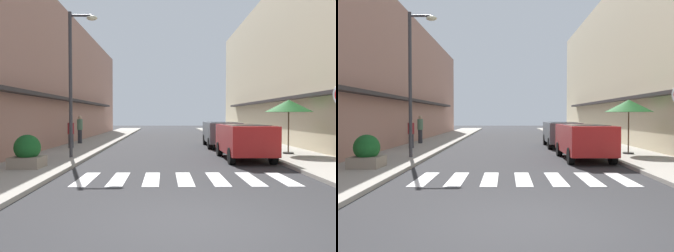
# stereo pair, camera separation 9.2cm
# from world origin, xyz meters

# --- Properties ---
(ground_plane) EXTENTS (83.30, 83.30, 0.00)m
(ground_plane) POSITION_xyz_m (0.00, 15.14, 0.00)
(ground_plane) COLOR #2B2B2D
(sidewalk_left) EXTENTS (2.78, 53.01, 0.12)m
(sidewalk_left) POSITION_xyz_m (-5.18, 15.14, 0.06)
(sidewalk_left) COLOR #9E998E
(sidewalk_left) RESTS_ON ground_plane
(sidewalk_right) EXTENTS (2.78, 53.01, 0.12)m
(sidewalk_right) POSITION_xyz_m (5.18, 15.14, 0.06)
(sidewalk_right) COLOR #9E998E
(sidewalk_right) RESTS_ON ground_plane
(building_row_left) EXTENTS (5.50, 36.08, 8.32)m
(building_row_left) POSITION_xyz_m (-9.06, 16.04, 4.16)
(building_row_left) COLOR #A87A6B
(building_row_left) RESTS_ON ground_plane
(building_row_right) EXTENTS (5.50, 36.08, 10.40)m
(building_row_right) POSITION_xyz_m (9.06, 16.04, 5.20)
(building_row_right) COLOR beige
(building_row_right) RESTS_ON ground_plane
(crosswalk) EXTENTS (6.15, 2.20, 0.01)m
(crosswalk) POSITION_xyz_m (-0.00, 4.16, 0.01)
(crosswalk) COLOR silver
(crosswalk) RESTS_ON ground_plane
(parked_car_near) EXTENTS (1.82, 4.09, 1.47)m
(parked_car_near) POSITION_xyz_m (2.73, 8.46, 0.92)
(parked_car_near) COLOR maroon
(parked_car_near) RESTS_ON ground_plane
(parked_car_mid) EXTENTS (1.90, 4.43, 1.47)m
(parked_car_mid) POSITION_xyz_m (2.73, 14.30, 0.92)
(parked_car_mid) COLOR #4C5156
(parked_car_mid) RESTS_ON ground_plane
(street_lamp) EXTENTS (1.19, 0.28, 5.97)m
(street_lamp) POSITION_xyz_m (-4.27, 8.47, 3.72)
(street_lamp) COLOR #38383D
(street_lamp) RESTS_ON sidewalk_left
(cafe_umbrella) EXTENTS (2.10, 2.10, 2.44)m
(cafe_umbrella) POSITION_xyz_m (5.03, 9.71, 2.27)
(cafe_umbrella) COLOR #262626
(cafe_umbrella) RESTS_ON sidewalk_right
(planter_corner) EXTENTS (0.98, 0.98, 1.09)m
(planter_corner) POSITION_xyz_m (-5.13, 5.66, 0.61)
(planter_corner) COLOR gray
(planter_corner) RESTS_ON sidewalk_left
(pedestrian_walking_near) EXTENTS (0.34, 0.34, 1.54)m
(pedestrian_walking_near) POSITION_xyz_m (-5.54, 12.48, 0.92)
(pedestrian_walking_near) COLOR #282B33
(pedestrian_walking_near) RESTS_ON sidewalk_left
(pedestrian_walking_far) EXTENTS (0.34, 0.34, 1.73)m
(pedestrian_walking_far) POSITION_xyz_m (-5.84, 15.59, 1.04)
(pedestrian_walking_far) COLOR #282B33
(pedestrian_walking_far) RESTS_ON sidewalk_left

